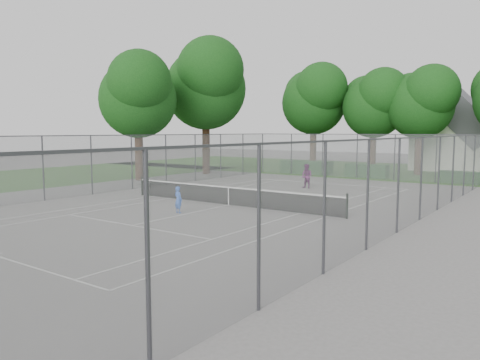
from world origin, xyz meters
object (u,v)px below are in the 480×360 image
Objects in this scene: tennis_net at (229,195)px; girl_player at (178,200)px; woman_player at (307,176)px; house at (459,130)px.

tennis_net is 3.21m from girl_player.
woman_player reaches higher than tennis_net.
woman_player is at bearing -103.42° from house.
tennis_net is 8.06× the size of woman_player.
house reaches higher than woman_player.
house is 5.92× the size of woman_player.
house reaches higher than girl_player.
tennis_net is 8.62m from woman_player.
tennis_net is 10.43× the size of girl_player.
girl_player is (-0.49, -3.17, 0.11)m from tennis_net.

